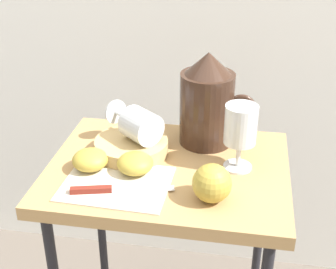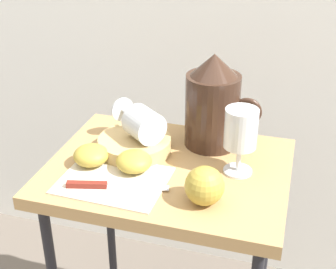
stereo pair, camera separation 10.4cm
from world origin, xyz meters
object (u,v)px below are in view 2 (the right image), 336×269
basket_tray (135,145)px  apple_half_right (134,161)px  wine_glass_tipped_near (143,124)px  apple_whole (205,186)px  pitcher (213,109)px  wine_glass_upright (241,132)px  knife (102,186)px  apple_half_left (91,155)px  table (168,195)px

basket_tray → apple_half_right: apple_half_right is taller
wine_glass_tipped_near → apple_whole: (0.18, -0.16, -0.03)m
pitcher → wine_glass_tipped_near: bearing=-150.2°
pitcher → apple_half_right: bearing=-128.4°
pitcher → wine_glass_upright: bearing=-53.1°
wine_glass_tipped_near → knife: (-0.03, -0.17, -0.07)m
wine_glass_tipped_near → apple_half_left: wine_glass_tipped_near is taller
basket_tray → wine_glass_upright: wine_glass_upright is taller
pitcher → apple_whole: pitcher is taller
knife → pitcher: bearing=55.3°
table → wine_glass_upright: size_ratio=4.63×
table → knife: 0.19m
table → apple_whole: bearing=-46.5°
basket_tray → wine_glass_tipped_near: size_ratio=1.13×
table → basket_tray: 0.14m
pitcher → apple_half_left: 0.30m
wine_glass_tipped_near → apple_whole: 0.24m
apple_half_left → knife: 0.10m
apple_half_left → apple_whole: bearing=-14.0°
pitcher → knife: 0.32m
wine_glass_tipped_near → knife: size_ratio=0.72×
table → wine_glass_upright: (0.15, 0.02, 0.18)m
apple_whole → wine_glass_upright: bearing=70.6°
basket_tray → knife: basket_tray is taller
basket_tray → apple_half_right: 0.09m
pitcher → table: bearing=-119.1°
pitcher → wine_glass_upright: (0.08, -0.11, 0.01)m
table → apple_half_right: (-0.07, -0.04, 0.11)m
apple_whole → knife: (-0.21, -0.01, -0.03)m
wine_glass_tipped_near → apple_whole: wine_glass_tipped_near is taller
wine_glass_upright → table: bearing=-172.9°
apple_half_left → apple_half_right: (0.10, 0.00, 0.00)m
wine_glass_tipped_near → apple_half_left: size_ratio=1.91×
pitcher → wine_glass_upright: size_ratio=1.51×
apple_half_left → table: bearing=15.3°
table → wine_glass_tipped_near: size_ratio=4.62×
wine_glass_tipped_near → table: bearing=-32.1°
table → wine_glass_upright: wine_glass_upright is taller
basket_tray → knife: (-0.01, -0.17, -0.01)m
wine_glass_tipped_near → apple_half_left: bearing=-135.3°
apple_whole → basket_tray: bearing=142.6°
table → pitcher: pitcher is taller
wine_glass_upright → apple_half_right: bearing=-164.1°
wine_glass_upright → wine_glass_tipped_near: wine_glass_upright is taller
table → basket_tray: size_ratio=4.08×
basket_tray → wine_glass_upright: 0.26m
table → apple_half_left: apple_half_left is taller
apple_whole → apple_half_left: bearing=166.0°
apple_half_right → knife: (-0.04, -0.08, -0.02)m
wine_glass_tipped_near → apple_half_left: (-0.09, -0.09, -0.05)m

